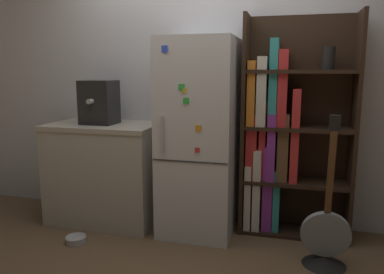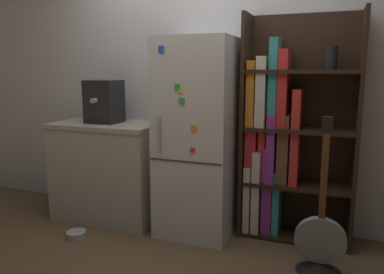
{
  "view_description": "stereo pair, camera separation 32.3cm",
  "coord_description": "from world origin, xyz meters",
  "px_view_note": "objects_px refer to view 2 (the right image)",
  "views": [
    {
      "loc": [
        0.76,
        -2.93,
        1.4
      ],
      "look_at": [
        -0.07,
        0.15,
        0.83
      ],
      "focal_mm": 35.0,
      "sensor_mm": 36.0,
      "label": 1
    },
    {
      "loc": [
        1.06,
        -2.83,
        1.4
      ],
      "look_at": [
        -0.07,
        0.15,
        0.83
      ],
      "focal_mm": 35.0,
      "sensor_mm": 36.0,
      "label": 2
    }
  ],
  "objects_px": {
    "bookshelf": "(283,139)",
    "espresso_machine": "(104,101)",
    "pet_bowl": "(76,234)",
    "guitar": "(319,250)",
    "refrigerator": "(199,138)"
  },
  "relations": [
    {
      "from": "espresso_machine",
      "to": "guitar",
      "type": "xyz_separation_m",
      "value": [
        1.97,
        -0.37,
        -0.95
      ]
    },
    {
      "from": "refrigerator",
      "to": "espresso_machine",
      "type": "height_order",
      "value": "refrigerator"
    },
    {
      "from": "pet_bowl",
      "to": "bookshelf",
      "type": "bearing_deg",
      "value": 23.32
    },
    {
      "from": "refrigerator",
      "to": "bookshelf",
      "type": "height_order",
      "value": "bookshelf"
    },
    {
      "from": "refrigerator",
      "to": "bookshelf",
      "type": "bearing_deg",
      "value": 14.08
    },
    {
      "from": "pet_bowl",
      "to": "espresso_machine",
      "type": "bearing_deg",
      "value": 91.68
    },
    {
      "from": "refrigerator",
      "to": "guitar",
      "type": "distance_m",
      "value": 1.29
    },
    {
      "from": "bookshelf",
      "to": "espresso_machine",
      "type": "bearing_deg",
      "value": -173.79
    },
    {
      "from": "refrigerator",
      "to": "guitar",
      "type": "xyz_separation_m",
      "value": [
        1.03,
        -0.37,
        -0.67
      ]
    },
    {
      "from": "bookshelf",
      "to": "guitar",
      "type": "height_order",
      "value": "bookshelf"
    },
    {
      "from": "refrigerator",
      "to": "guitar",
      "type": "bearing_deg",
      "value": -19.75
    },
    {
      "from": "guitar",
      "to": "bookshelf",
      "type": "bearing_deg",
      "value": 122.61
    },
    {
      "from": "guitar",
      "to": "pet_bowl",
      "type": "relative_size",
      "value": 6.61
    },
    {
      "from": "guitar",
      "to": "refrigerator",
      "type": "bearing_deg",
      "value": 160.25
    },
    {
      "from": "bookshelf",
      "to": "refrigerator",
      "type": "bearing_deg",
      "value": -165.92
    }
  ]
}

